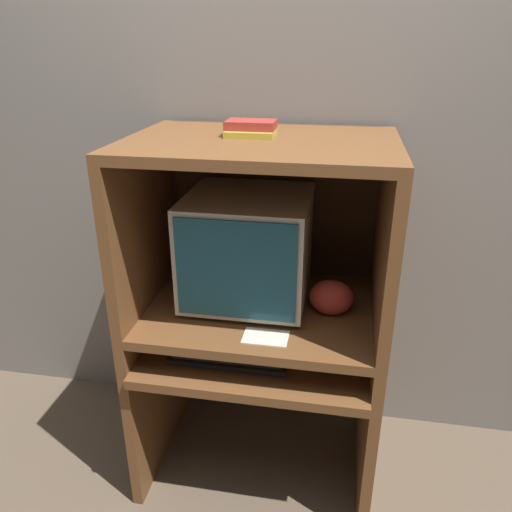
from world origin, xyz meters
name	(u,v)px	position (x,y,z in m)	size (l,w,h in m)	color
wall_back	(277,149)	(0.00, 0.73, 1.30)	(6.00, 0.06, 2.60)	gray
desk_base	(258,391)	(0.00, 0.29, 0.40)	(0.92, 0.70, 0.63)	brown
desk_monitor_shelf	(260,312)	(0.00, 0.33, 0.74)	(0.92, 0.67, 0.14)	brown
hutch_upper	(263,198)	(0.00, 0.37, 1.20)	(0.92, 0.67, 0.64)	brown
crt_monitor	(248,247)	(-0.06, 0.39, 0.99)	(0.46, 0.46, 0.42)	beige
keyboard	(230,356)	(-0.09, 0.17, 0.65)	(0.44, 0.16, 0.03)	black
mouse	(310,361)	(0.21, 0.18, 0.65)	(0.07, 0.05, 0.03)	#28282B
snack_bag	(331,297)	(0.27, 0.32, 0.84)	(0.16, 0.12, 0.13)	#BC382D
book_stack	(251,129)	(-0.04, 0.38, 1.44)	(0.17, 0.13, 0.05)	gold
paper_card	(266,337)	(0.06, 0.11, 0.78)	(0.16, 0.10, 0.00)	beige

